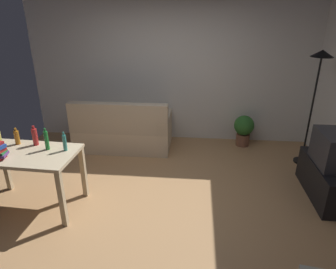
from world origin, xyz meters
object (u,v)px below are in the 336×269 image
at_px(tv_stand, 327,180).
at_px(potted_plant, 244,128).
at_px(tv, 335,149).
at_px(torchiere_lamp, 318,77).
at_px(bottle_tall, 65,142).
at_px(bottle_green, 46,140).
at_px(desk, 27,161).
at_px(bottle_amber, 17,137).
at_px(couch, 123,132).
at_px(bottle_red, 35,137).

xyz_separation_m(tv_stand, potted_plant, (-0.90, 1.56, 0.09)).
relative_size(tv, torchiere_lamp, 0.33).
bearing_deg(bottle_tall, bottle_green, 178.49).
bearing_deg(bottle_green, desk, -153.90).
distance_m(desk, bottle_amber, 0.38).
relative_size(torchiere_lamp, potted_plant, 3.18).
bearing_deg(bottle_tall, potted_plant, 39.76).
bearing_deg(tv_stand, bottle_green, 97.49).
bearing_deg(bottle_amber, tv, 5.01).
distance_m(couch, torchiere_lamp, 3.27).
xyz_separation_m(couch, bottle_green, (-0.51, -1.72, 0.58)).
xyz_separation_m(torchiere_lamp, potted_plant, (-0.90, 0.59, -1.08)).
height_order(tv, desk, tv).
bearing_deg(torchiere_lamp, desk, -157.74).
bearing_deg(couch, bottle_tall, 80.76).
bearing_deg(bottle_red, torchiere_lamp, 19.36).
distance_m(torchiere_lamp, bottle_red, 4.04).
bearing_deg(desk, tv_stand, 11.42).
relative_size(tv_stand, desk, 0.89).
distance_m(tv_stand, bottle_red, 3.85).
xyz_separation_m(desk, bottle_amber, (-0.22, 0.23, 0.20)).
bearing_deg(torchiere_lamp, bottle_amber, -161.74).
bearing_deg(tv, bottle_red, 95.35).
bearing_deg(tv_stand, bottle_tall, 98.09).
relative_size(potted_plant, bottle_amber, 2.61).
bearing_deg(couch, tv_stand, 157.81).
relative_size(couch, bottle_green, 6.01).
relative_size(torchiere_lamp, bottle_green, 6.50).
distance_m(torchiere_lamp, bottle_tall, 3.69).
bearing_deg(bottle_amber, torchiere_lamp, 18.26).
bearing_deg(couch, bottle_green, 73.51).
xyz_separation_m(couch, bottle_red, (-0.72, -1.60, 0.56)).
xyz_separation_m(potted_plant, bottle_amber, (-3.13, -1.92, 0.52)).
relative_size(tv, bottle_red, 2.33).
bearing_deg(potted_plant, desk, -143.60).
bearing_deg(torchiere_lamp, tv_stand, -90.00).
xyz_separation_m(couch, torchiere_lamp, (3.06, -0.28, 1.10)).
distance_m(tv, desk, 3.85).
bearing_deg(bottle_tall, tv, 8.08).
height_order(tv, torchiere_lamp, torchiere_lamp).
height_order(desk, potted_plant, desk).
relative_size(potted_plant, bottle_green, 2.05).
relative_size(potted_plant, bottle_red, 2.22).
distance_m(torchiere_lamp, potted_plant, 1.52).
distance_m(potted_plant, bottle_tall, 3.23).
xyz_separation_m(bottle_red, bottle_tall, (0.44, -0.12, -0.01)).
bearing_deg(bottle_amber, couch, 59.07).
bearing_deg(tv_stand, tv, -90.00).
bearing_deg(torchiere_lamp, bottle_red, -160.64).
height_order(potted_plant, bottle_green, bottle_green).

